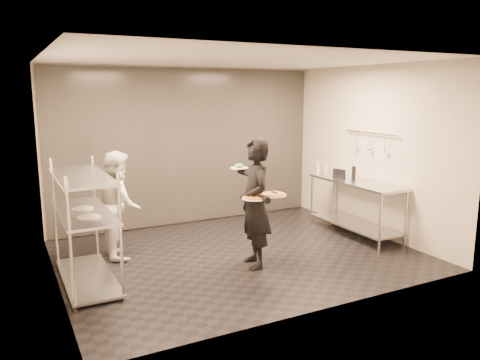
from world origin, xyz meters
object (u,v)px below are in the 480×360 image
pass_rack (85,223)px  pizza_plate_near (255,198)px  bottle_green (318,168)px  prep_counter (356,198)px  waiter (255,203)px  pizza_plate_far (273,194)px  bottle_clear (326,168)px  pos_monitor (339,174)px  salad_plate (239,166)px  bottle_dark (354,173)px  chef (119,204)px

pass_rack → pizza_plate_near: bearing=-17.4°
bottle_green → prep_counter: bearing=-76.5°
prep_counter → waiter: (-2.19, -0.49, 0.26)m
pizza_plate_far → pizza_plate_near: bearing=162.2°
pizza_plate_far → bottle_clear: size_ratio=1.66×
pass_rack → pizza_plate_far: size_ratio=4.66×
prep_counter → pos_monitor: (-0.12, 0.30, 0.38)m
salad_plate → bottle_green: (2.09, 1.01, -0.32)m
pizza_plate_near → bottle_green: size_ratio=1.48×
pizza_plate_far → bottle_clear: (2.03, 1.52, -0.02)m
pass_rack → prep_counter: size_ratio=0.89×
bottle_green → pass_rack: bearing=-169.0°
bottle_clear → bottle_dark: size_ratio=0.91×
pizza_plate_far → bottle_dark: (2.06, 0.82, -0.01)m
pass_rack → bottle_green: 4.22m
pizza_plate_near → pizza_plate_far: bearing=-17.8°
chef → pos_monitor: chef is taller
waiter → pizza_plate_far: size_ratio=5.14×
waiter → bottle_green: waiter is taller
pass_rack → pizza_plate_near: size_ratio=4.78×
bottle_dark → pizza_plate_near: bearing=-162.1°
pass_rack → waiter: bearing=-12.9°
pass_rack → pos_monitor: bearing=4.1°
pos_monitor → salad_plate: bearing=176.5°
prep_counter → pizza_plate_far: pizza_plate_far is taller
pass_rack → waiter: (2.14, -0.49, 0.11)m
pizza_plate_far → pos_monitor: (1.92, 1.02, -0.04)m
pizza_plate_near → pos_monitor: 2.36m
waiter → bottle_clear: 2.54m
chef → pizza_plate_near: 2.04m
prep_counter → waiter: size_ratio=1.02×
bottle_clear → prep_counter: bearing=-89.3°
pizza_plate_near → waiter: bearing=58.9°
prep_counter → salad_plate: salad_plate is taller
chef → bottle_clear: size_ratio=7.48×
salad_plate → pos_monitor: salad_plate is taller
salad_plate → pizza_plate_far: bearing=-64.4°
pizza_plate_far → salad_plate: size_ratio=1.39×
bottle_green → bottle_dark: bottle_dark is taller
waiter → salad_plate: 0.56m
salad_plate → bottle_dark: 2.34m
bottle_green → bottle_clear: bottle_green is taller
prep_counter → bottle_dark: size_ratio=7.92×
pass_rack → salad_plate: size_ratio=6.45×
salad_plate → bottle_green: bearing=25.8°
prep_counter → chef: bearing=168.4°
waiter → pizza_plate_near: size_ratio=5.27×
prep_counter → pos_monitor: size_ratio=7.99×
waiter → pizza_plate_near: (-0.09, -0.15, 0.12)m
pos_monitor → bottle_dark: (0.14, -0.20, 0.03)m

